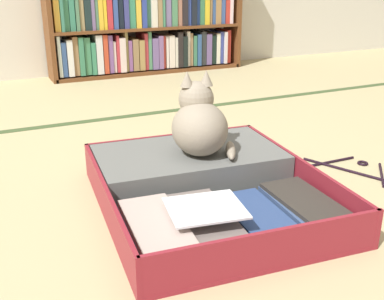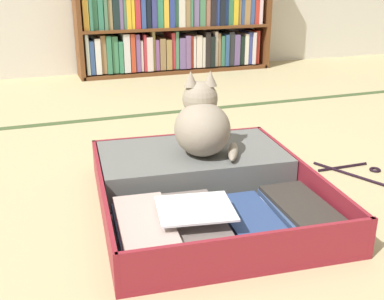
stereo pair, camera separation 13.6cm
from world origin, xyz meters
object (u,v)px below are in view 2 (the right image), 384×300
bookshelf (174,8)px  open_suitcase (201,185)px  black_cat (202,124)px  clothes_hanger (366,175)px

bookshelf → open_suitcase: 2.13m
black_cat → bookshelf: bearing=75.1°
clothes_hanger → open_suitcase: bearing=177.3°
black_cat → clothes_hanger: size_ratio=0.77×
open_suitcase → black_cat: size_ratio=3.00×
clothes_hanger → black_cat: bearing=167.3°
bookshelf → open_suitcase: bearing=-105.3°
open_suitcase → bookshelf: bearing=74.7°
bookshelf → open_suitcase: size_ratio=1.70×
clothes_hanger → bookshelf: bearing=92.1°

